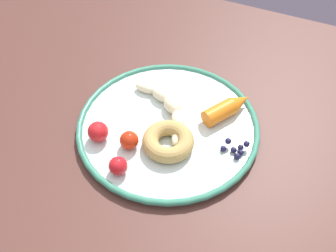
# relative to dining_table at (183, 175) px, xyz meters

# --- Properties ---
(dining_table) EXTENTS (1.23, 0.98, 0.74)m
(dining_table) POSITION_rel_dining_table_xyz_m (0.00, 0.00, 0.00)
(dining_table) COLOR #4B2923
(dining_table) RESTS_ON ground_plane
(plate) EXTENTS (0.35, 0.35, 0.02)m
(plate) POSITION_rel_dining_table_xyz_m (-0.05, 0.03, 0.09)
(plate) COLOR silver
(plate) RESTS_ON dining_table
(banana) EXTENTS (0.14, 0.13, 0.03)m
(banana) POSITION_rel_dining_table_xyz_m (-0.06, 0.07, 0.10)
(banana) COLOR beige
(banana) RESTS_ON plate
(carrot_orange) EXTENTS (0.08, 0.11, 0.03)m
(carrot_orange) POSITION_rel_dining_table_xyz_m (0.05, 0.11, 0.10)
(carrot_orange) COLOR orange
(carrot_orange) RESTS_ON plate
(donut) EXTENTS (0.10, 0.10, 0.03)m
(donut) POSITION_rel_dining_table_xyz_m (-0.03, -0.01, 0.10)
(donut) COLOR tan
(donut) RESTS_ON plate
(blueberry_pile) EXTENTS (0.05, 0.04, 0.02)m
(blueberry_pile) POSITION_rel_dining_table_xyz_m (0.09, 0.03, 0.10)
(blueberry_pile) COLOR #191638
(blueberry_pile) RESTS_ON plate
(tomato_near) EXTENTS (0.04, 0.04, 0.04)m
(tomato_near) POSITION_rel_dining_table_xyz_m (-0.15, -0.04, 0.11)
(tomato_near) COLOR red
(tomato_near) RESTS_ON plate
(tomato_mid) EXTENTS (0.03, 0.03, 0.03)m
(tomato_mid) POSITION_rel_dining_table_xyz_m (-0.09, -0.04, 0.11)
(tomato_mid) COLOR red
(tomato_mid) RESTS_ON plate
(tomato_far) EXTENTS (0.03, 0.03, 0.03)m
(tomato_far) POSITION_rel_dining_table_xyz_m (-0.08, -0.10, 0.10)
(tomato_far) COLOR red
(tomato_far) RESTS_ON plate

